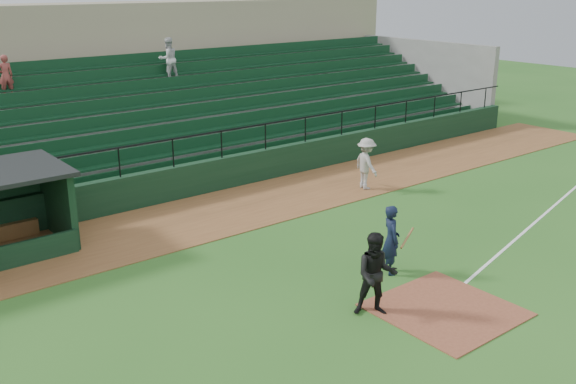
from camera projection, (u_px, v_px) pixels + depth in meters
ground at (413, 295)px, 16.04m from camera, size 90.00×90.00×0.00m
warning_track at (233, 209)px, 22.00m from camera, size 40.00×4.00×0.03m
home_plate_dirt at (445, 309)px, 15.29m from camera, size 3.00×3.00×0.03m
foul_line at (546, 213)px, 21.65m from camera, size 17.49×4.44×0.01m
stadium_structure at (122, 106)px, 27.60m from camera, size 38.00×13.08×6.40m
batter_at_plate at (391, 240)px, 16.99m from camera, size 1.15×0.82×1.88m
umpire at (376, 275)px, 14.81m from camera, size 1.24×1.21×2.01m
runner at (366, 164)px, 23.87m from camera, size 0.95×1.36×1.91m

